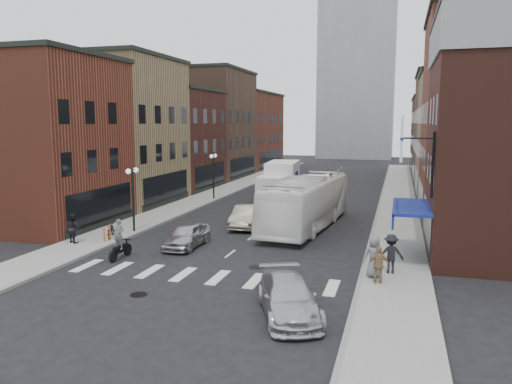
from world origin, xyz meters
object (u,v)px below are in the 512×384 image
streetlamp_near (133,187)px  curb_car (288,298)px  ped_right_b (379,265)px  ped_left_solo (73,228)px  parked_bicycle (111,230)px  motorcycle_rider (119,240)px  ped_right_c (374,256)px  sedan_left_far (246,216)px  bike_rack (107,234)px  transit_bus (307,202)px  billboard_sign (404,140)px  sedan_left_near (187,235)px  ped_right_a (391,254)px  streetlamp_far (213,168)px  box_truck (280,183)px

streetlamp_near → curb_car: streetlamp_near is taller
ped_right_b → ped_left_solo: bearing=-13.2°
parked_bicycle → ped_left_solo: size_ratio=1.03×
motorcycle_rider → ped_right_c: 12.62m
sedan_left_far → curb_car: bearing=-72.6°
bike_rack → transit_bus: transit_bus is taller
curb_car → billboard_sign: bearing=39.2°
sedan_left_near → ped_right_a: (11.02, -2.33, 0.37)m
transit_bus → curb_car: 15.43m
streetlamp_far → sedan_left_near: bearing=-74.2°
bike_rack → parked_bicycle: size_ratio=0.46×
streetlamp_near → ped_right_c: streetlamp_near is taller
parked_bicycle → ped_right_a: ped_right_a is taller
motorcycle_rider → parked_bicycle: motorcycle_rider is taller
motorcycle_rider → ped_right_b: size_ratio=1.28×
transit_bus → sedan_left_near: transit_bus is taller
transit_bus → curb_car: transit_bus is taller
ped_left_solo → curb_car: bearing=176.4°
streetlamp_far → transit_bus: size_ratio=0.34×
bike_rack → billboard_sign: bearing=-2.8°
ped_left_solo → ped_right_c: (16.68, -1.81, 0.09)m
ped_right_a → motorcycle_rider: bearing=-6.9°
box_truck → billboard_sign: bearing=-65.3°
box_truck → bike_rack: bearing=-114.9°
streetlamp_near → ped_right_a: (15.63, -4.63, -1.87)m
ped_right_a → streetlamp_near: bearing=-27.1°
streetlamp_near → ped_right_b: streetlamp_near is taller
box_truck → parked_bicycle: (-6.46, -16.08, -1.11)m
bike_rack → ped_right_a: bearing=-6.9°
bike_rack → ped_right_a: ped_right_a is taller
ped_right_a → ped_right_c: 1.09m
streetlamp_far → ped_left_solo: (-1.75, -17.65, -1.92)m
streetlamp_near → streetlamp_far: bearing=90.0°
ped_right_a → ped_right_b: 1.73m
streetlamp_far → ped_right_c: size_ratio=2.21×
streetlamp_far → motorcycle_rider: size_ratio=2.00×
curb_car → ped_right_a: ped_right_a is taller
sedan_left_near → curb_car: (7.58, -8.18, 0.00)m
ped_left_solo → ped_right_b: 17.12m
motorcycle_rider → ped_left_solo: bearing=155.5°
sedan_left_far → box_truck: bearing=85.6°
sedan_left_near → ped_right_c: 10.81m
box_truck → ped_left_solo: bearing=-118.2°
sedan_left_near → ped_left_solo: 6.50m
streetlamp_near → transit_bus: streetlamp_near is taller
transit_bus → ped_left_solo: 14.53m
bike_rack → sedan_left_near: (4.80, 0.41, 0.13)m
bike_rack → transit_bus: 12.75m
billboard_sign → bike_rack: (-16.19, 0.80, -5.58)m
sedan_left_far → ped_right_b: ped_right_b is taller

